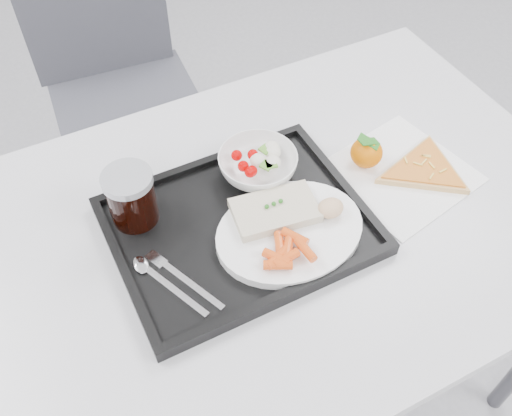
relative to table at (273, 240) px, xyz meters
name	(u,v)px	position (x,y,z in m)	size (l,w,h in m)	color
table	(273,240)	(0.00, 0.00, 0.00)	(1.20, 0.80, 0.75)	#AEAEB0
chair	(115,70)	(-0.07, 0.86, -0.15)	(0.45, 0.45, 0.93)	#3C3D45
tray	(239,227)	(-0.07, 0.01, 0.08)	(0.45, 0.35, 0.03)	black
dinner_plate	(289,232)	(0.00, -0.06, 0.09)	(0.27, 0.27, 0.02)	white
fish_fillet	(275,210)	(-0.01, -0.01, 0.11)	(0.16, 0.11, 0.03)	beige
bread_roll	(330,208)	(0.08, -0.06, 0.12)	(0.06, 0.06, 0.03)	#EBB281
salad_bowl	(258,165)	(0.02, 0.10, 0.11)	(0.15, 0.15, 0.05)	white
cola_glass	(131,196)	(-0.23, 0.11, 0.14)	(0.09, 0.09, 0.11)	black
cutlery	(166,277)	(-0.23, -0.04, 0.08)	(0.11, 0.17, 0.01)	silver
napkin	(400,173)	(0.28, -0.01, 0.07)	(0.29, 0.28, 0.00)	white
tangerine	(366,152)	(0.23, 0.04, 0.10)	(0.07, 0.07, 0.07)	#FF5502
pizza_slice	(424,169)	(0.32, -0.03, 0.08)	(0.25, 0.25, 0.02)	#DFBB5F
carrot_pile	(286,252)	(-0.03, -0.10, 0.11)	(0.10, 0.09, 0.03)	#E04E15
salad_contents	(262,158)	(0.03, 0.11, 0.12)	(0.10, 0.08, 0.03)	#B10000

